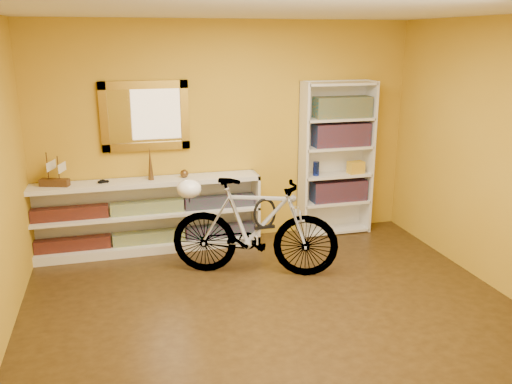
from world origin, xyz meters
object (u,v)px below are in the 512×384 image
object	(u,v)px
bookcase	(336,159)
bicycle	(255,227)
console_unit	(148,216)
helmet	(189,189)

from	to	relation	value
bookcase	bicycle	size ratio (longest dim) A/B	1.08
console_unit	bookcase	world-z (taller)	bookcase
console_unit	helmet	world-z (taller)	helmet
console_unit	bookcase	bearing A→B (deg)	0.62
console_unit	helmet	bearing A→B (deg)	-60.49
console_unit	bicycle	xyz separation A→B (m)	(1.03, -0.94, 0.09)
bicycle	console_unit	bearing A→B (deg)	68.28
bicycle	bookcase	bearing A→B (deg)	-32.77
bookcase	helmet	xyz separation A→B (m)	(-1.93, -0.72, -0.04)
console_unit	helmet	distance (m)	0.94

